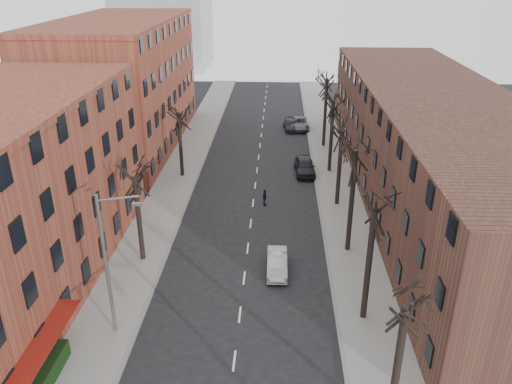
# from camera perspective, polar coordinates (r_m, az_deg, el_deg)

# --- Properties ---
(sidewalk_left) EXTENTS (4.00, 90.00, 0.15)m
(sidewalk_left) POSITION_cam_1_polar(r_m,az_deg,el_deg) (52.88, -8.63, 2.29)
(sidewalk_left) COLOR gray
(sidewalk_left) RESTS_ON ground
(sidewalk_right) EXTENTS (4.00, 90.00, 0.15)m
(sidewalk_right) POSITION_cam_1_polar(r_m,az_deg,el_deg) (52.22, 8.88, 1.98)
(sidewalk_right) COLOR gray
(sidewalk_right) RESTS_ON ground
(building_left_far) EXTENTS (12.00, 28.00, 14.00)m
(building_left_far) POSITION_cam_1_polar(r_m,az_deg,el_deg) (61.18, -14.99, 11.60)
(building_left_far) COLOR brown
(building_left_far) RESTS_ON ground
(building_right) EXTENTS (12.00, 50.00, 10.00)m
(building_right) POSITION_cam_1_polar(r_m,az_deg,el_deg) (47.53, 19.51, 4.90)
(building_right) COLOR #513226
(building_right) RESTS_ON ground
(awning_left) EXTENTS (1.20, 7.00, 0.15)m
(awning_left) POSITION_cam_1_polar(r_m,az_deg,el_deg) (29.79, -22.35, -19.49)
(awning_left) COLOR maroon
(awning_left) RESTS_ON ground
(tree_right_b) EXTENTS (5.20, 5.20, 10.80)m
(tree_right_b) POSITION_cam_1_polar(r_m,az_deg,el_deg) (32.35, 12.10, -13.92)
(tree_right_b) COLOR black
(tree_right_b) RESTS_ON ground
(tree_right_c) EXTENTS (5.20, 5.20, 11.60)m
(tree_right_c) POSITION_cam_1_polar(r_m,az_deg,el_deg) (38.87, 10.38, -6.60)
(tree_right_c) COLOR black
(tree_right_c) RESTS_ON ground
(tree_right_d) EXTENTS (5.20, 5.20, 10.00)m
(tree_right_d) POSITION_cam_1_polar(r_m,az_deg,el_deg) (45.85, 9.20, -1.44)
(tree_right_d) COLOR black
(tree_right_d) RESTS_ON ground
(tree_right_e) EXTENTS (5.20, 5.20, 10.80)m
(tree_right_e) POSITION_cam_1_polar(r_m,az_deg,el_deg) (53.13, 8.34, 2.33)
(tree_right_e) COLOR black
(tree_right_e) RESTS_ON ground
(tree_right_f) EXTENTS (5.20, 5.20, 11.60)m
(tree_right_f) POSITION_cam_1_polar(r_m,az_deg,el_deg) (60.58, 7.69, 5.19)
(tree_right_f) COLOR black
(tree_right_f) RESTS_ON ground
(tree_left_a) EXTENTS (5.20, 5.20, 9.50)m
(tree_left_a) POSITION_cam_1_polar(r_m,az_deg,el_deg) (38.06, -12.74, -7.55)
(tree_left_a) COLOR black
(tree_left_a) RESTS_ON ground
(tree_left_b) EXTENTS (5.20, 5.20, 9.50)m
(tree_left_b) POSITION_cam_1_polar(r_m,az_deg,el_deg) (51.93, -8.39, 1.79)
(tree_left_b) COLOR black
(tree_left_b) RESTS_ON ground
(streetlight) EXTENTS (2.45, 0.22, 9.03)m
(streetlight) POSITION_cam_1_polar(r_m,az_deg,el_deg) (28.85, -16.50, -7.50)
(streetlight) COLOR slate
(streetlight) RESTS_ON ground
(silver_sedan) EXTENTS (1.45, 4.03, 1.32)m
(silver_sedan) POSITION_cam_1_polar(r_m,az_deg,el_deg) (35.55, 2.43, -8.13)
(silver_sedan) COLOR #AAAEB1
(silver_sedan) RESTS_ON ground
(parked_car_near) EXTENTS (2.19, 4.98, 1.67)m
(parked_car_near) POSITION_cam_1_polar(r_m,az_deg,el_deg) (51.99, 5.59, 2.97)
(parked_car_near) COLOR black
(parked_car_near) RESTS_ON ground
(parked_car_mid) EXTENTS (2.17, 4.45, 1.25)m
(parked_car_mid) POSITION_cam_1_polar(r_m,az_deg,el_deg) (66.33, 3.99, 7.62)
(parked_car_mid) COLOR #21222A
(parked_car_mid) RESTS_ON ground
(parked_car_far) EXTENTS (2.69, 5.33, 1.45)m
(parked_car_far) POSITION_cam_1_polar(r_m,az_deg,el_deg) (66.87, 4.95, 7.82)
(parked_car_far) COLOR #54565C
(parked_car_far) RESTS_ON ground
(pedestrian_crossing) EXTENTS (0.49, 0.96, 1.56)m
(pedestrian_crossing) POSITION_cam_1_polar(r_m,az_deg,el_deg) (44.85, 0.99, -0.62)
(pedestrian_crossing) COLOR black
(pedestrian_crossing) RESTS_ON ground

